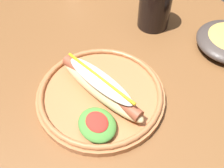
# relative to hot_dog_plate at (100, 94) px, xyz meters

# --- Properties ---
(dining_table) EXTENTS (1.43, 0.86, 0.74)m
(dining_table) POSITION_rel_hot_dog_plate_xyz_m (-0.06, 0.09, -0.12)
(dining_table) COLOR brown
(dining_table) RESTS_ON ground_plane
(hot_dog_plate) EXTENTS (0.29, 0.29, 0.08)m
(hot_dog_plate) POSITION_rel_hot_dog_plate_xyz_m (0.00, 0.00, 0.00)
(hot_dog_plate) COLOR #B77042
(hot_dog_plate) RESTS_ON dining_table
(soda_cup) EXTENTS (0.09, 0.09, 0.12)m
(soda_cup) POSITION_rel_hot_dog_plate_xyz_m (-0.15, 0.26, 0.04)
(soda_cup) COLOR black
(soda_cup) RESTS_ON dining_table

